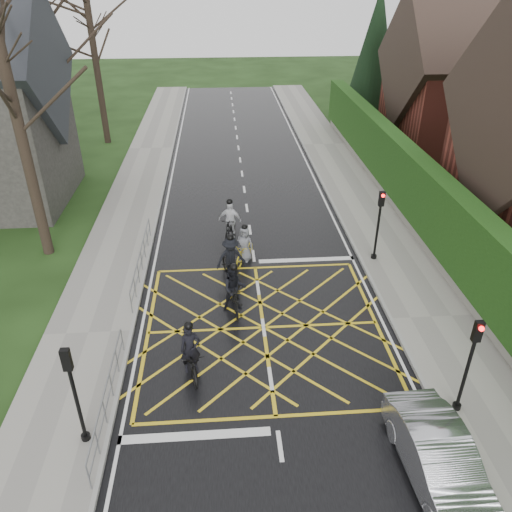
{
  "coord_description": "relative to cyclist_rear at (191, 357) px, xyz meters",
  "views": [
    {
      "loc": [
        -1.28,
        -13.76,
        10.95
      ],
      "look_at": [
        -0.06,
        2.77,
        1.3
      ],
      "focal_mm": 35.0,
      "sensor_mm": 36.0,
      "label": 1
    }
  ],
  "objects": [
    {
      "name": "ground",
      "position": [
        2.42,
        2.01,
        -0.61
      ],
      "size": [
        120.0,
        120.0,
        0.0
      ],
      "primitive_type": "plane",
      "color": "black",
      "rests_on": "ground"
    },
    {
      "name": "road",
      "position": [
        2.42,
        2.01,
        -0.61
      ],
      "size": [
        9.0,
        80.0,
        0.01
      ],
      "primitive_type": "cube",
      "color": "black",
      "rests_on": "ground"
    },
    {
      "name": "sidewalk_right",
      "position": [
        8.42,
        2.01,
        -0.54
      ],
      "size": [
        3.0,
        80.0,
        0.15
      ],
      "primitive_type": "cube",
      "color": "gray",
      "rests_on": "ground"
    },
    {
      "name": "sidewalk_left",
      "position": [
        -3.58,
        2.01,
        -0.54
      ],
      "size": [
        3.0,
        80.0,
        0.15
      ],
      "primitive_type": "cube",
      "color": "gray",
      "rests_on": "ground"
    },
    {
      "name": "stone_wall",
      "position": [
        10.17,
        8.01,
        -0.26
      ],
      "size": [
        0.5,
        38.0,
        0.7
      ],
      "primitive_type": "cube",
      "color": "slate",
      "rests_on": "ground"
    },
    {
      "name": "hedge",
      "position": [
        10.17,
        8.01,
        1.49
      ],
      "size": [
        0.9,
        38.0,
        2.8
      ],
      "primitive_type": "cube",
      "color": "#17360E",
      "rests_on": "stone_wall"
    },
    {
      "name": "house_far",
      "position": [
        17.17,
        20.01,
        3.75
      ],
      "size": [
        9.8,
        8.8,
        10.3
      ],
      "color": "maroon",
      "rests_on": "ground"
    },
    {
      "name": "conifer",
      "position": [
        13.17,
        28.01,
        4.38
      ],
      "size": [
        4.6,
        4.6,
        10.0
      ],
      "color": "black",
      "rests_on": "ground"
    },
    {
      "name": "tree_near",
      "position": [
        -6.58,
        8.01,
        7.3
      ],
      "size": [
        9.24,
        9.24,
        11.44
      ],
      "color": "black",
      "rests_on": "ground"
    },
    {
      "name": "tree_mid",
      "position": [
        -7.58,
        16.01,
        8.02
      ],
      "size": [
        10.08,
        10.08,
        12.48
      ],
      "color": "black",
      "rests_on": "ground"
    },
    {
      "name": "tree_far",
      "position": [
        -6.88,
        24.01,
        6.58
      ],
      "size": [
        8.4,
        8.4,
        10.4
      ],
      "color": "black",
      "rests_on": "ground"
    },
    {
      "name": "railing_south",
      "position": [
        -2.23,
        -1.49,
        0.17
      ],
      "size": [
        0.05,
        5.04,
        1.03
      ],
      "color": "slate",
      "rests_on": "ground"
    },
    {
      "name": "railing_north",
      "position": [
        -2.23,
        6.01,
        0.18
      ],
      "size": [
        0.05,
        6.04,
        1.03
      ],
      "color": "slate",
      "rests_on": "ground"
    },
    {
      "name": "traffic_light_ne",
      "position": [
        7.52,
        6.21,
        1.05
      ],
      "size": [
        0.24,
        0.31,
        3.21
      ],
      "rotation": [
        0.0,
        0.0,
        3.14
      ],
      "color": "black",
      "rests_on": "ground"
    },
    {
      "name": "traffic_light_se",
      "position": [
        7.52,
        -2.19,
        1.05
      ],
      "size": [
        0.24,
        0.31,
        3.21
      ],
      "rotation": [
        0.0,
        0.0,
        3.14
      ],
      "color": "black",
      "rests_on": "ground"
    },
    {
      "name": "traffic_light_sw",
      "position": [
        -2.68,
        -2.48,
        1.05
      ],
      "size": [
        0.24,
        0.31,
        3.21
      ],
      "color": "black",
      "rests_on": "ground"
    },
    {
      "name": "cyclist_rear",
      "position": [
        0.0,
        0.0,
        0.0
      ],
      "size": [
        1.09,
        2.04,
        1.88
      ],
      "rotation": [
        0.0,
        0.0,
        0.23
      ],
      "color": "black",
      "rests_on": "ground"
    },
    {
      "name": "cyclist_back",
      "position": [
        1.46,
        3.15,
        0.12
      ],
      "size": [
        0.92,
        1.98,
        1.94
      ],
      "rotation": [
        0.0,
        0.0,
        0.09
      ],
      "color": "black",
      "rests_on": "ground"
    },
    {
      "name": "cyclist_mid",
      "position": [
        1.39,
        5.25,
        0.12
      ],
      "size": [
        1.33,
        2.18,
        2.0
      ],
      "rotation": [
        0.0,
        0.0,
        0.29
      ],
      "color": "black",
      "rests_on": "ground"
    },
    {
      "name": "cyclist_front",
      "position": [
        1.46,
        8.7,
        0.12
      ],
      "size": [
        1.14,
        2.05,
        1.98
      ],
      "rotation": [
        0.0,
        0.0,
        -0.26
      ],
      "color": "black",
      "rests_on": "ground"
    },
    {
      "name": "cyclist_lead",
      "position": [
        2.02,
        6.64,
        -0.02
      ],
      "size": [
        1.3,
        1.85,
        1.71
      ],
      "rotation": [
        0.0,
        0.0,
        -0.43
      ],
      "color": "#B29C15",
      "rests_on": "ground"
    },
    {
      "name": "car",
      "position": [
        6.12,
        -4.22,
        0.07
      ],
      "size": [
        1.64,
        4.19,
        1.36
      ],
      "primitive_type": "imported",
      "rotation": [
        0.0,
        0.0,
        0.05
      ],
      "color": "#ADAEB4",
      "rests_on": "ground"
    }
  ]
}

